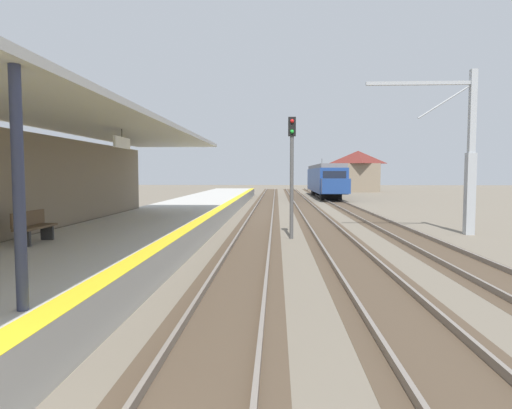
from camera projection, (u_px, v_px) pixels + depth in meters
name	position (u px, v px, depth m)	size (l,w,h in m)	color
station_platform	(148.00, 230.00, 18.65)	(5.00, 80.00, 0.91)	#B7B5AD
station_building_with_canopy	(27.00, 179.00, 12.84)	(4.85, 24.00, 4.43)	#4C4C4C
track_pair_nearest_platform	(257.00, 229.00, 22.46)	(2.34, 120.00, 0.16)	#4C3D2D
track_pair_middle	(325.00, 229.00, 22.31)	(2.34, 120.00, 0.16)	#4C3D2D
track_pair_far_side	(394.00, 229.00, 22.15)	(2.34, 120.00, 0.16)	#4C3D2D
approaching_train	(325.00, 179.00, 53.45)	(2.93, 19.60, 4.76)	navy
rail_signal_post	(292.00, 165.00, 19.06)	(0.32, 0.34, 5.20)	#4C4C4C
catenary_pylon_far_side	(464.00, 156.00, 20.36)	(5.00, 0.40, 7.50)	#9EA3A8
platform_bench	(33.00, 226.00, 12.23)	(0.45, 1.60, 0.88)	brown
distant_trackside_house	(358.00, 170.00, 69.99)	(6.60, 5.28, 6.40)	#7F705B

